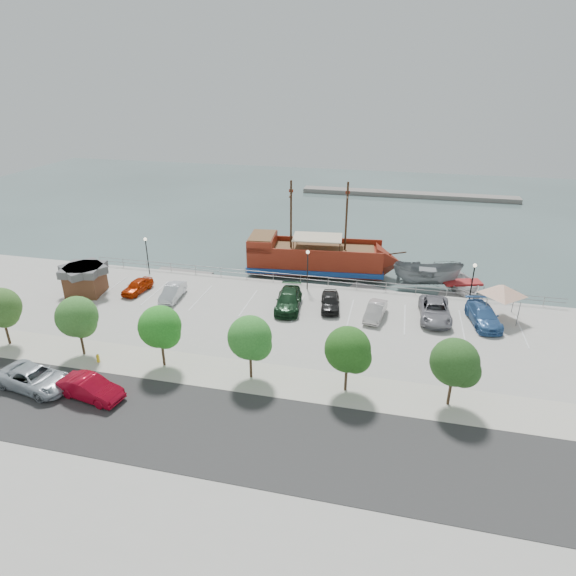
# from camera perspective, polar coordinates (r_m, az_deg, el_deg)

# --- Properties ---
(ground) EXTENTS (160.00, 160.00, 0.00)m
(ground) POSITION_cam_1_polar(r_m,az_deg,el_deg) (44.92, 0.66, -4.63)
(ground) COLOR #3C4F4C
(land_slab) EXTENTS (100.00, 58.00, 1.20)m
(land_slab) POSITION_cam_1_polar(r_m,az_deg,el_deg) (28.79, -9.34, -23.91)
(land_slab) COLOR #A9A89F
(land_slab) RESTS_ON ground
(street) EXTENTS (100.00, 8.00, 0.04)m
(street) POSITION_cam_1_polar(r_m,az_deg,el_deg) (31.66, -5.93, -16.73)
(street) COLOR #2F2F2F
(street) RESTS_ON land_slab
(sidewalk) EXTENTS (100.00, 4.00, 0.05)m
(sidewalk) POSITION_cam_1_polar(r_m,az_deg,el_deg) (36.15, -2.85, -10.69)
(sidewalk) COLOR beige
(sidewalk) RESTS_ON land_slab
(seawall_railing) EXTENTS (50.00, 0.06, 1.00)m
(seawall_railing) POSITION_cam_1_polar(r_m,az_deg,el_deg) (51.13, 2.57, 0.99)
(seawall_railing) COLOR gray
(seawall_railing) RESTS_ON land_slab
(far_shore) EXTENTS (40.00, 3.00, 0.80)m
(far_shore) POSITION_cam_1_polar(r_m,az_deg,el_deg) (95.82, 14.01, 10.71)
(far_shore) COLOR gray
(far_shore) RESTS_ON ground
(pirate_ship) EXTENTS (18.21, 6.59, 11.36)m
(pirate_ship) POSITION_cam_1_polar(r_m,az_deg,el_deg) (55.93, 4.59, 3.45)
(pirate_ship) COLOR maroon
(pirate_ship) RESTS_ON ground
(patrol_boat) EXTENTS (7.51, 3.30, 2.83)m
(patrol_boat) POSITION_cam_1_polar(r_m,az_deg,el_deg) (54.30, 16.13, 1.32)
(patrol_boat) COLOR slate
(patrol_boat) RESTS_ON ground
(speedboat) EXTENTS (6.23, 7.47, 1.33)m
(speedboat) POSITION_cam_1_polar(r_m,az_deg,el_deg) (54.91, 19.89, 0.21)
(speedboat) COLOR silver
(speedboat) RESTS_ON ground
(dock_west) EXTENTS (6.79, 2.18, 0.38)m
(dock_west) POSITION_cam_1_polar(r_m,az_deg,el_deg) (57.35, -12.26, 1.65)
(dock_west) COLOR gray
(dock_west) RESTS_ON ground
(dock_mid) EXTENTS (6.50, 3.80, 0.36)m
(dock_mid) POSITION_cam_1_polar(r_m,az_deg,el_deg) (52.26, 10.68, -0.51)
(dock_mid) COLOR gray
(dock_mid) RESTS_ON ground
(dock_east) EXTENTS (6.84, 3.49, 0.38)m
(dock_east) POSITION_cam_1_polar(r_m,az_deg,el_deg) (52.88, 20.87, -1.45)
(dock_east) COLOR slate
(dock_east) RESTS_ON ground
(shed) EXTENTS (4.25, 4.25, 3.00)m
(shed) POSITION_cam_1_polar(r_m,az_deg,el_deg) (52.67, -22.93, 0.99)
(shed) COLOR brown
(shed) RESTS_ON land_slab
(canopy_tent) EXTENTS (4.62, 4.62, 3.72)m
(canopy_tent) POSITION_cam_1_polar(r_m,az_deg,el_deg) (47.31, 24.21, 0.34)
(canopy_tent) COLOR slate
(canopy_tent) RESTS_ON land_slab
(street_van) EXTENTS (6.08, 3.58, 1.59)m
(street_van) POSITION_cam_1_polar(r_m,az_deg,el_deg) (39.20, -27.80, -9.44)
(street_van) COLOR #ADB7C0
(street_van) RESTS_ON street
(street_sedan) EXTENTS (5.01, 2.48, 1.58)m
(street_sedan) POSITION_cam_1_polar(r_m,az_deg,el_deg) (36.49, -22.38, -10.92)
(street_sedan) COLOR #9C061B
(street_sedan) RESTS_ON street
(fire_hydrant) EXTENTS (0.25, 0.25, 0.72)m
(fire_hydrant) POSITION_cam_1_polar(r_m,az_deg,el_deg) (40.55, -21.60, -7.72)
(fire_hydrant) COLOR yellow
(fire_hydrant) RESTS_ON sidewalk
(lamp_post_left) EXTENTS (0.36, 0.36, 4.28)m
(lamp_post_left) POSITION_cam_1_polar(r_m,az_deg,el_deg) (55.07, -16.43, 4.43)
(lamp_post_left) COLOR black
(lamp_post_left) RESTS_ON land_slab
(lamp_post_mid) EXTENTS (0.36, 0.36, 4.28)m
(lamp_post_mid) POSITION_cam_1_polar(r_m,az_deg,el_deg) (49.03, 2.34, 3.00)
(lamp_post_mid) COLOR black
(lamp_post_mid) RESTS_ON land_slab
(lamp_post_right) EXTENTS (0.36, 0.36, 4.28)m
(lamp_post_right) POSITION_cam_1_polar(r_m,az_deg,el_deg) (48.88, 21.08, 1.25)
(lamp_post_right) COLOR black
(lamp_post_right) RESTS_ON land_slab
(tree_a) EXTENTS (3.30, 3.20, 5.00)m
(tree_a) POSITION_cam_1_polar(r_m,az_deg,el_deg) (45.00, -30.85, -2.16)
(tree_a) COLOR #473321
(tree_a) RESTS_ON sidewalk
(tree_b) EXTENTS (3.30, 3.20, 5.00)m
(tree_b) POSITION_cam_1_polar(r_m,az_deg,el_deg) (40.62, -23.61, -3.32)
(tree_b) COLOR #473321
(tree_b) RESTS_ON sidewalk
(tree_c) EXTENTS (3.30, 3.20, 5.00)m
(tree_c) POSITION_cam_1_polar(r_m,az_deg,el_deg) (37.04, -14.79, -4.66)
(tree_c) COLOR #473321
(tree_c) RESTS_ON sidewalk
(tree_d) EXTENTS (3.30, 3.20, 5.00)m
(tree_d) POSITION_cam_1_polar(r_m,az_deg,el_deg) (34.54, -4.36, -6.09)
(tree_d) COLOR #473321
(tree_d) RESTS_ON sidewalk
(tree_e) EXTENTS (3.30, 3.20, 5.00)m
(tree_e) POSITION_cam_1_polar(r_m,az_deg,el_deg) (33.34, 7.31, -7.44)
(tree_e) COLOR #473321
(tree_e) RESTS_ON sidewalk
(tree_f) EXTENTS (3.30, 3.20, 5.00)m
(tree_f) POSITION_cam_1_polar(r_m,az_deg,el_deg) (33.58, 19.38, -8.52)
(tree_f) COLOR #473321
(tree_f) RESTS_ON sidewalk
(parked_car_a) EXTENTS (2.09, 4.11, 1.34)m
(parked_car_a) POSITION_cam_1_polar(r_m,az_deg,el_deg) (51.57, -17.43, 0.22)
(parked_car_a) COLOR #B42803
(parked_car_a) RESTS_ON land_slab
(parked_car_b) EXTENTS (1.83, 4.38, 1.41)m
(parked_car_b) POSITION_cam_1_polar(r_m,az_deg,el_deg) (49.17, -13.49, -0.46)
(parked_car_b) COLOR silver
(parked_car_b) RESTS_ON land_slab
(parked_car_d) EXTENTS (2.88, 5.82, 1.63)m
(parked_car_d) POSITION_cam_1_polar(r_m,az_deg,el_deg) (45.84, 0.07, -1.46)
(parked_car_d) COLOR black
(parked_car_d) RESTS_ON land_slab
(parked_car_e) EXTENTS (2.39, 4.59, 1.49)m
(parked_car_e) POSITION_cam_1_polar(r_m,az_deg,el_deg) (45.96, 5.03, -1.58)
(parked_car_e) COLOR black
(parked_car_e) RESTS_ON land_slab
(parked_car_f) EXTENTS (2.04, 4.37, 1.39)m
(parked_car_f) POSITION_cam_1_polar(r_m,az_deg,el_deg) (44.81, 10.31, -2.69)
(parked_car_f) COLOR beige
(parked_car_f) RESTS_ON land_slab
(parked_car_g) EXTENTS (2.87, 5.88, 1.61)m
(parked_car_g) POSITION_cam_1_polar(r_m,az_deg,el_deg) (45.91, 17.03, -2.57)
(parked_car_g) COLOR gray
(parked_car_g) RESTS_ON land_slab
(parked_car_h) EXTENTS (3.17, 5.74, 1.57)m
(parked_car_h) POSITION_cam_1_polar(r_m,az_deg,el_deg) (46.50, 22.16, -3.04)
(parked_car_h) COLOR #3968A5
(parked_car_h) RESTS_ON land_slab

